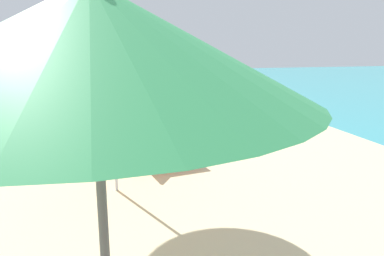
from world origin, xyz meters
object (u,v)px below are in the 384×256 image
(umbrella_fifth, at_px, (109,48))
(lounger_sixth_inland, at_px, (141,103))
(umbrella_sixth, at_px, (112,52))
(umbrella_fourth, at_px, (109,33))
(lounger_fifth_inland, at_px, (153,130))
(umbrella_third, at_px, (93,44))
(lounger_fourth_shoreside, at_px, (168,155))
(lounger_farthest_shoreside, at_px, (126,87))
(lounger_fifth_shoreside, at_px, (140,116))
(lounger_sixth_shoreside, at_px, (128,97))
(umbrella_farthest, at_px, (103,52))
(person_walking_near, at_px, (142,78))

(umbrella_fifth, xyz_separation_m, lounger_sixth_inland, (1.17, 3.34, -2.07))
(lounger_sixth_inland, bearing_deg, umbrella_sixth, 128.24)
(umbrella_fourth, height_order, lounger_fifth_inland, umbrella_fourth)
(umbrella_third, distance_m, lounger_fourth_shoreside, 5.99)
(umbrella_fifth, height_order, lounger_farthest_shoreside, umbrella_fifth)
(umbrella_third, bearing_deg, lounger_fifth_shoreside, 83.21)
(umbrella_third, xyz_separation_m, umbrella_fifth, (0.26, 8.71, -0.09))
(umbrella_sixth, height_order, lounger_sixth_shoreside, umbrella_sixth)
(umbrella_fifth, height_order, lounger_sixth_inland, umbrella_fifth)
(umbrella_sixth, relative_size, umbrella_farthest, 1.00)
(lounger_fifth_inland, bearing_deg, lounger_fifth_shoreside, 83.43)
(lounger_sixth_inland, xyz_separation_m, person_walking_near, (0.43, 3.49, 0.64))
(umbrella_third, relative_size, umbrella_fourth, 0.94)
(umbrella_sixth, height_order, lounger_farthest_shoreside, umbrella_sixth)
(umbrella_farthest, xyz_separation_m, person_walking_near, (1.67, -1.26, -1.19))
(umbrella_sixth, height_order, person_walking_near, umbrella_sixth)
(umbrella_fourth, relative_size, umbrella_farthest, 1.23)
(lounger_fifth_shoreside, distance_m, lounger_farthest_shoreside, 8.07)
(umbrella_fifth, height_order, lounger_fifth_shoreside, umbrella_fifth)
(umbrella_fourth, height_order, umbrella_sixth, umbrella_fourth)
(lounger_fifth_inland, height_order, lounger_sixth_inland, lounger_fifth_inland)
(lounger_sixth_inland, relative_size, umbrella_farthest, 0.64)
(umbrella_fifth, bearing_deg, umbrella_fourth, -90.96)
(umbrella_fifth, distance_m, lounger_farthest_shoreside, 9.42)
(umbrella_fifth, distance_m, lounger_sixth_inland, 4.10)
(umbrella_fourth, relative_size, lounger_fifth_shoreside, 1.92)
(lounger_fifth_shoreside, bearing_deg, umbrella_fourth, -108.40)
(lounger_farthest_shoreside, relative_size, person_walking_near, 1.05)
(person_walking_near, bearing_deg, umbrella_fourth, -172.33)
(umbrella_sixth, bearing_deg, person_walking_near, 61.45)
(umbrella_third, relative_size, lounger_fourth_shoreside, 2.13)
(umbrella_farthest, bearing_deg, lounger_sixth_inland, -75.35)
(lounger_sixth_shoreside, height_order, lounger_sixth_inland, lounger_sixth_inland)
(lounger_fifth_inland, relative_size, lounger_farthest_shoreside, 0.93)
(person_walking_near, bearing_deg, lounger_fifth_inland, -168.14)
(lounger_fourth_shoreside, relative_size, person_walking_near, 0.82)
(lounger_fifth_shoreside, bearing_deg, person_walking_near, 75.02)
(lounger_fifth_shoreside, xyz_separation_m, lounger_fifth_inland, (0.09, -2.23, 0.04))
(umbrella_fourth, distance_m, umbrella_sixth, 8.61)
(lounger_sixth_shoreside, distance_m, lounger_sixth_inland, 2.03)
(umbrella_fifth, bearing_deg, lounger_fifth_inland, -49.75)
(umbrella_fourth, bearing_deg, umbrella_third, -92.46)
(person_walking_near, bearing_deg, umbrella_third, -170.63)
(umbrella_sixth, xyz_separation_m, person_walking_near, (1.39, 2.55, -1.22))
(lounger_sixth_shoreside, height_order, person_walking_near, person_walking_near)
(umbrella_third, relative_size, lounger_fifth_inland, 1.81)
(lounger_fifth_inland, bearing_deg, umbrella_fourth, -117.59)
(lounger_fourth_shoreside, relative_size, lounger_sixth_shoreside, 0.87)
(umbrella_third, height_order, lounger_sixth_shoreside, umbrella_third)
(lounger_sixth_shoreside, bearing_deg, umbrella_farthest, 94.73)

